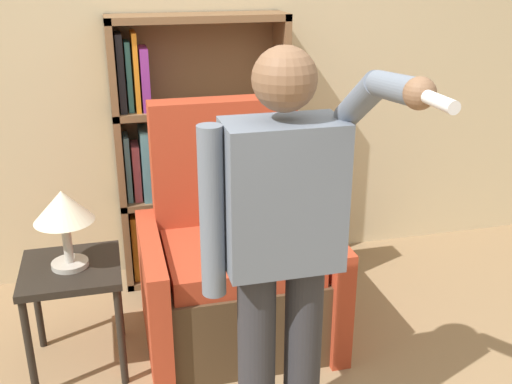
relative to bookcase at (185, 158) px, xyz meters
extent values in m
cube|color=beige|center=(0.11, 0.16, 0.61)|extent=(8.00, 0.06, 2.80)
cube|color=brown|center=(-0.39, -0.02, 0.03)|extent=(0.04, 0.28, 1.64)
cube|color=brown|center=(0.60, -0.02, 0.03)|extent=(0.04, 0.28, 1.64)
cube|color=brown|center=(0.10, 0.12, 0.03)|extent=(1.03, 0.01, 1.64)
cube|color=brown|center=(0.10, -0.02, -0.77)|extent=(1.03, 0.28, 0.04)
cube|color=brown|center=(0.10, -0.02, -0.24)|extent=(1.03, 0.28, 0.04)
cube|color=brown|center=(0.10, -0.02, 0.30)|extent=(1.03, 0.28, 0.04)
cube|color=brown|center=(0.10, -0.02, 0.83)|extent=(1.03, 0.28, 0.04)
cube|color=orange|center=(-0.34, -0.02, -0.54)|extent=(0.04, 0.20, 0.42)
cube|color=gold|center=(-0.30, -0.02, -0.55)|extent=(0.03, 0.19, 0.41)
cube|color=#1E47B2|center=(-0.25, -0.02, -0.53)|extent=(0.04, 0.20, 0.43)
cube|color=#238438|center=(-0.21, -0.02, -0.51)|extent=(0.04, 0.18, 0.49)
cube|color=#1E47B2|center=(-0.15, -0.02, -0.52)|extent=(0.05, 0.17, 0.45)
cube|color=#5B99A8|center=(-0.35, -0.02, -0.02)|extent=(0.03, 0.17, 0.40)
cube|color=#BC4C56|center=(-0.30, -0.02, -0.05)|extent=(0.04, 0.17, 0.34)
cube|color=#5B99A8|center=(-0.24, -0.02, -0.01)|extent=(0.06, 0.23, 0.43)
cube|color=#1E47B2|center=(-0.19, -0.02, -0.01)|extent=(0.04, 0.20, 0.43)
cube|color=black|center=(-0.35, -0.02, 0.54)|extent=(0.04, 0.20, 0.44)
cube|color=#337070|center=(-0.30, -0.02, 0.52)|extent=(0.03, 0.16, 0.39)
cube|color=orange|center=(-0.26, -0.02, 0.54)|extent=(0.03, 0.21, 0.44)
cube|color=purple|center=(-0.22, -0.02, 0.50)|extent=(0.05, 0.21, 0.36)
cube|color=#4C3823|center=(0.15, -0.78, -0.56)|extent=(0.78, 0.74, 0.45)
cube|color=#B23D23|center=(0.15, -0.82, -0.28)|extent=(0.74, 0.62, 0.12)
cube|color=#B23D23|center=(0.15, -0.45, -0.05)|extent=(0.78, 0.16, 1.02)
cube|color=#B23D23|center=(-0.29, -0.78, -0.47)|extent=(0.10, 0.82, 0.63)
cube|color=#B23D23|center=(0.59, -0.78, -0.47)|extent=(0.10, 0.82, 0.63)
cylinder|color=#2D2D33|center=(0.05, -1.57, -0.36)|extent=(0.15, 0.15, 0.86)
cylinder|color=#2D2D33|center=(0.24, -1.57, -0.36)|extent=(0.15, 0.15, 0.86)
cube|color=slate|center=(0.15, -1.57, 0.35)|extent=(0.43, 0.24, 0.55)
sphere|color=brown|center=(0.15, -1.57, 0.77)|extent=(0.22, 0.22, 0.22)
cylinder|color=slate|center=(-0.11, -1.57, 0.31)|extent=(0.09, 0.09, 0.64)
cylinder|color=slate|center=(0.37, -1.69, 0.71)|extent=(0.09, 0.28, 0.23)
cylinder|color=slate|center=(0.37, -1.93, 0.80)|extent=(0.08, 0.27, 0.10)
sphere|color=brown|center=(0.37, -2.06, 0.81)|extent=(0.09, 0.09, 0.09)
cylinder|color=white|center=(0.37, -2.16, 0.81)|extent=(0.04, 0.15, 0.04)
cube|color=black|center=(-0.68, -0.81, -0.25)|extent=(0.47, 0.47, 0.04)
cylinder|color=black|center=(-0.88, -1.02, -0.53)|extent=(0.04, 0.04, 0.52)
cylinder|color=black|center=(-0.47, -1.02, -0.53)|extent=(0.04, 0.04, 0.52)
cylinder|color=black|center=(-0.88, -0.61, -0.53)|extent=(0.04, 0.04, 0.52)
cylinder|color=black|center=(-0.47, -0.61, -0.53)|extent=(0.04, 0.04, 0.52)
cylinder|color=#B7B2A8|center=(-0.68, -0.81, -0.22)|extent=(0.17, 0.17, 0.02)
cylinder|color=#B7B2A8|center=(-0.68, -0.81, -0.10)|extent=(0.04, 0.04, 0.21)
cone|color=beige|center=(-0.68, -0.81, 0.08)|extent=(0.28, 0.28, 0.15)
camera|label=1|loc=(-0.43, -3.48, 1.15)|focal=42.00mm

